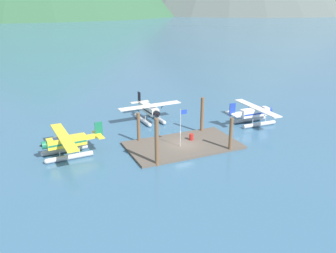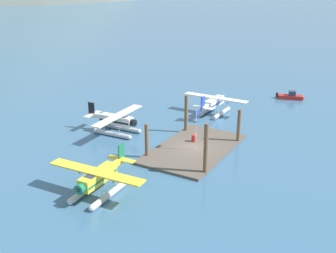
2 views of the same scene
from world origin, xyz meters
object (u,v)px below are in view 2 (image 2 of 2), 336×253
boat_red_open_se (291,96)px  seaplane_yellow_port_fwd (98,180)px  flagpole (197,125)px  seaplane_cream_bow_centre (117,122)px  seaplane_white_stbd_fwd (214,104)px  fuel_drum (194,138)px

boat_red_open_se → seaplane_yellow_port_fwd: bearing=169.7°
flagpole → seaplane_cream_bow_centre: 12.42m
seaplane_yellow_port_fwd → seaplane_white_stbd_fwd: same height
seaplane_yellow_port_fwd → boat_red_open_se: bearing=-10.3°
fuel_drum → seaplane_yellow_port_fwd: seaplane_yellow_port_fwd is taller
seaplane_yellow_port_fwd → seaplane_cream_bow_centre: size_ratio=1.00×
flagpole → seaplane_yellow_port_fwd: flagpole is taller
seaplane_yellow_port_fwd → boat_red_open_se: seaplane_yellow_port_fwd is taller
seaplane_cream_bow_centre → boat_red_open_se: 33.46m
flagpole → fuel_drum: (2.25, 1.43, -2.81)m
flagpole → seaplane_cream_bow_centre: (0.33, 12.26, -1.98)m
flagpole → boat_red_open_se: size_ratio=1.08×
flagpole → boat_red_open_se: (29.40, -4.28, -3.07)m
fuel_drum → seaplane_white_stbd_fwd: 12.87m
flagpole → seaplane_cream_bow_centre: flagpole is taller
fuel_drum → seaplane_yellow_port_fwd: (-16.36, 2.23, 0.84)m
flagpole → seaplane_yellow_port_fwd: size_ratio=0.49×
seaplane_yellow_port_fwd → seaplane_white_stbd_fwd: size_ratio=1.00×
flagpole → seaplane_yellow_port_fwd: bearing=165.4°
flagpole → seaplane_white_stbd_fwd: (14.81, 4.11, -1.98)m
seaplane_white_stbd_fwd → flagpole: bearing=-164.5°
fuel_drum → flagpole: bearing=-147.5°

